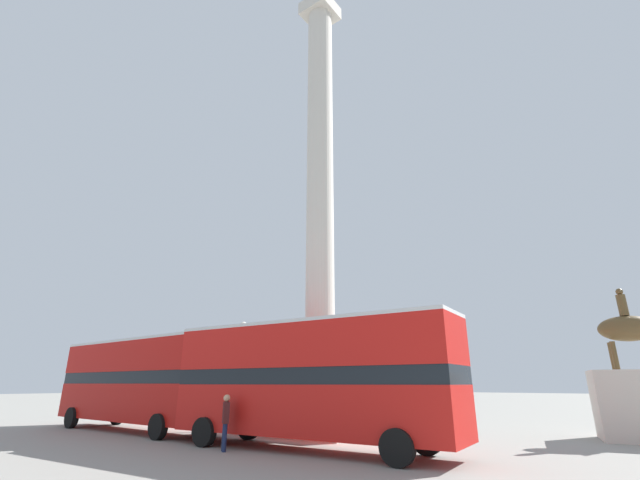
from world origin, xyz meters
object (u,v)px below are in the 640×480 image
bus_a (309,377)px  street_lamp (241,369)px  bus_b (140,380)px  pedestrian_near_lamp (226,418)px  monument_column (320,279)px

bus_a → street_lamp: street_lamp is taller
bus_a → bus_b: size_ratio=0.96×
bus_b → street_lamp: street_lamp is taller
bus_b → pedestrian_near_lamp: bearing=-10.4°
bus_b → pedestrian_near_lamp: (8.39, -1.82, -1.32)m
monument_column → bus_b: bearing=-146.5°
monument_column → bus_a: monument_column is taller
bus_a → bus_b: bearing=175.9°
street_lamp → pedestrian_near_lamp: street_lamp is taller
street_lamp → pedestrian_near_lamp: (4.73, -5.12, -1.85)m
monument_column → bus_a: (3.16, -5.00, -4.97)m
bus_b → street_lamp: (3.67, 3.31, 0.53)m
monument_column → pedestrian_near_lamp: (0.93, -6.76, -6.32)m
street_lamp → bus_a: bearing=-25.8°
bus_a → bus_b: bus_a is taller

